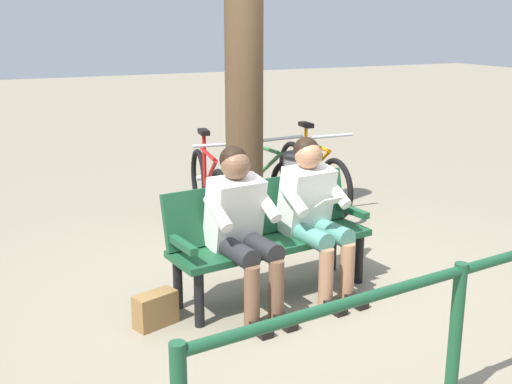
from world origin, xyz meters
The scene contains 11 objects.
ground_plane centered at (0.00, 0.00, 0.00)m, with size 40.00×40.00×0.00m, color gray.
bench centered at (0.12, 0.01, 0.51)m, with size 1.65×0.66×0.87m.
person_reading centered at (-0.21, 0.14, 0.66)m, with size 0.52×0.80×1.20m.
person_companion centered at (0.42, 0.22, 0.66)m, with size 0.52×0.80×1.20m.
handbag centered at (1.08, 0.21, 0.12)m, with size 0.30×0.14×0.24m, color olive.
tree_trunk centered at (-0.34, -1.44, 1.54)m, with size 0.37×0.37×3.08m, color #4C3823.
litter_bin centered at (-0.97, -1.40, 0.37)m, with size 0.42×0.42×0.74m.
bicycle_silver centered at (-1.38, -1.87, 0.36)m, with size 0.48×1.68×0.94m.
bicycle_blue centered at (-0.80, -1.97, 0.36)m, with size 0.48×1.68×0.94m.
bicycle_orange centered at (-0.14, -1.92, 0.36)m, with size 0.48×1.67×0.94m.
railing_fence centered at (-0.09, 1.85, 0.60)m, with size 3.26×0.42×0.85m.
Camera 1 is at (2.19, 4.19, 2.07)m, focal length 45.08 mm.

